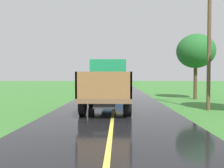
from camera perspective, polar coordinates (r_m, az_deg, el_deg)
banana_truck_near at (r=12.77m, az=-1.27°, el=-0.01°), size 2.38×5.82×2.80m
banana_truck_far at (r=27.83m, az=0.41°, el=1.00°), size 2.38×5.81×2.80m
utility_pole_roadside at (r=13.74m, az=23.32°, el=9.15°), size 2.07×0.20×6.72m
roadside_tree_near_left at (r=20.04m, az=20.39°, el=7.76°), size 3.12×3.12×5.40m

